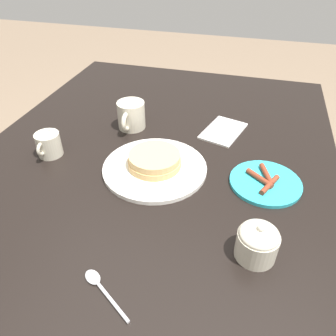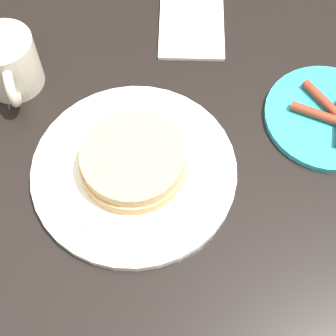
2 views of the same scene
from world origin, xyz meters
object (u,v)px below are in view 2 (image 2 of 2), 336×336
pancake_plate (134,166)px  coffee_mug (9,63)px  side_plate_bacon (327,116)px  napkin (192,22)px

pancake_plate → coffee_mug: size_ratio=2.36×
pancake_plate → side_plate_bacon: 0.30m
napkin → side_plate_bacon: bearing=31.0°
pancake_plate → side_plate_bacon: (-0.02, 0.30, -0.01)m
pancake_plate → napkin: pancake_plate is taller
coffee_mug → napkin: 0.31m
coffee_mug → napkin: bearing=100.1°
pancake_plate → side_plate_bacon: bearing=93.4°
pancake_plate → side_plate_bacon: size_ratio=1.54×
pancake_plate → side_plate_bacon: pancake_plate is taller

